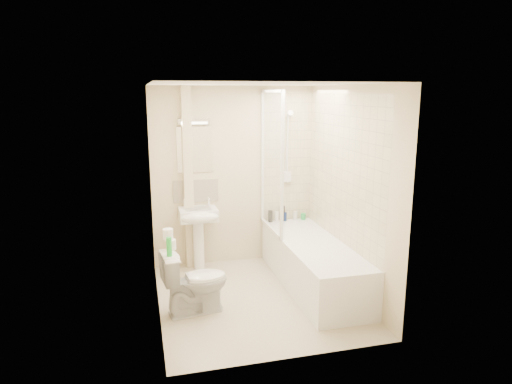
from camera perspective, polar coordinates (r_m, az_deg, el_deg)
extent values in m
plane|color=beige|center=(5.39, 0.10, -13.10)|extent=(2.50, 2.50, 0.00)
cube|color=beige|center=(6.18, -2.81, 1.96)|extent=(2.20, 0.02, 2.40)
cube|color=beige|center=(4.84, -12.61, -1.28)|extent=(0.02, 2.50, 2.40)
cube|color=beige|center=(5.36, 11.56, 0.11)|extent=(0.02, 2.50, 2.40)
cube|color=white|center=(4.86, 0.11, 13.36)|extent=(2.20, 2.50, 0.02)
cube|color=beige|center=(6.32, 3.88, 4.26)|extent=(0.70, 0.01, 1.75)
cube|color=beige|center=(5.47, 10.74, 2.78)|extent=(0.01, 2.10, 1.75)
cube|color=beige|center=(6.03, -8.47, 1.58)|extent=(0.12, 0.12, 2.40)
cube|color=beige|center=(6.12, -7.54, 0.15)|extent=(0.60, 0.02, 0.30)
cube|color=white|center=(6.03, -7.69, 5.26)|extent=(0.46, 0.01, 0.60)
cube|color=silver|center=(5.97, -7.76, 8.75)|extent=(0.42, 0.07, 0.07)
cube|color=white|center=(5.65, 7.12, -8.92)|extent=(0.70, 2.10, 0.55)
cube|color=white|center=(5.57, 7.18, -6.81)|extent=(0.56, 1.96, 0.05)
cube|color=white|center=(5.80, 1.95, 3.79)|extent=(0.01, 0.90, 1.80)
cube|color=white|center=(6.21, 0.83, 4.37)|extent=(0.04, 0.04, 1.80)
cube|color=white|center=(5.38, 3.30, 3.08)|extent=(0.04, 0.04, 1.80)
cube|color=white|center=(5.74, 2.02, 12.51)|extent=(0.04, 0.90, 0.04)
cube|color=white|center=(6.00, 1.89, -4.55)|extent=(0.04, 0.90, 0.03)
cylinder|color=white|center=(6.29, 3.96, 5.35)|extent=(0.02, 0.02, 0.90)
cylinder|color=white|center=(6.36, 3.90, 1.33)|extent=(0.05, 0.05, 0.02)
cylinder|color=white|center=(6.25, 4.03, 9.45)|extent=(0.05, 0.05, 0.02)
cylinder|color=white|center=(6.18, 4.22, 9.70)|extent=(0.08, 0.11, 0.11)
cube|color=white|center=(6.34, 3.93, 1.94)|extent=(0.10, 0.05, 0.14)
cylinder|color=white|center=(6.25, 3.87, 5.78)|extent=(0.01, 0.13, 0.84)
cylinder|color=white|center=(6.16, -7.17, -6.53)|extent=(0.14, 0.14, 0.66)
cube|color=white|center=(6.00, -7.24, -2.78)|extent=(0.49, 0.38, 0.15)
ellipsoid|color=white|center=(5.84, -7.03, -3.21)|extent=(0.49, 0.21, 0.15)
cube|color=silver|center=(5.99, -7.26, -2.26)|extent=(0.34, 0.25, 0.04)
cylinder|color=white|center=(6.06, -8.91, -1.48)|extent=(0.03, 0.03, 0.10)
cylinder|color=white|center=(6.10, -5.91, -1.31)|extent=(0.03, 0.03, 0.10)
sphere|color=white|center=(6.05, -8.93, -1.01)|extent=(0.04, 0.04, 0.04)
sphere|color=white|center=(6.09, -5.92, -0.84)|extent=(0.04, 0.04, 0.04)
cylinder|color=black|center=(6.34, 1.81, -3.04)|extent=(0.06, 0.06, 0.16)
cylinder|color=white|center=(6.37, 2.59, -3.07)|extent=(0.06, 0.06, 0.14)
cylinder|color=black|center=(6.38, 3.36, -2.70)|extent=(0.06, 0.06, 0.22)
cylinder|color=navy|center=(6.40, 3.61, -3.08)|extent=(0.06, 0.06, 0.12)
cylinder|color=silver|center=(6.45, 4.93, -2.98)|extent=(0.06, 0.06, 0.12)
cylinder|color=green|center=(6.50, 5.93, -3.05)|extent=(0.07, 0.07, 0.09)
imported|color=white|center=(4.98, -7.63, -10.99)|extent=(0.58, 0.79, 0.70)
cylinder|color=white|center=(4.89, -10.56, -6.48)|extent=(0.10, 0.10, 0.11)
cylinder|color=white|center=(4.88, -10.95, -5.18)|extent=(0.11, 0.11, 0.11)
cylinder|color=green|center=(4.69, -10.80, -6.75)|extent=(0.05, 0.05, 0.20)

